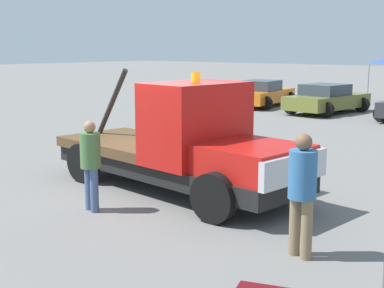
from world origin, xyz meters
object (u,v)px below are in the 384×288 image
object	(u,v)px
person_near_truck	(302,187)
parked_car_orange	(262,94)
parked_car_olive	(327,99)
tow_truck	(186,147)
person_at_hood	(91,159)

from	to	relation	value
person_near_truck	parked_car_orange	size ratio (longest dim) A/B	0.38
person_near_truck	parked_car_olive	world-z (taller)	person_near_truck
parked_car_orange	parked_car_olive	world-z (taller)	same
parked_car_orange	parked_car_olive	xyz separation A→B (m)	(3.84, -0.53, 0.00)
tow_truck	parked_car_olive	world-z (taller)	tow_truck
person_near_truck	tow_truck	bearing A→B (deg)	-101.64
parked_car_olive	parked_car_orange	bearing A→B (deg)	88.51
tow_truck	person_at_hood	xyz separation A→B (m)	(-0.57, -2.02, 0.00)
parked_car_olive	tow_truck	bearing A→B (deg)	-158.47
parked_car_orange	parked_car_olive	distance (m)	3.87
tow_truck	parked_car_olive	distance (m)	15.14
tow_truck	person_near_truck	distance (m)	3.79
tow_truck	parked_car_orange	world-z (taller)	tow_truck
person_near_truck	parked_car_olive	bearing A→B (deg)	-142.99
tow_truck	person_near_truck	bearing A→B (deg)	-18.40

